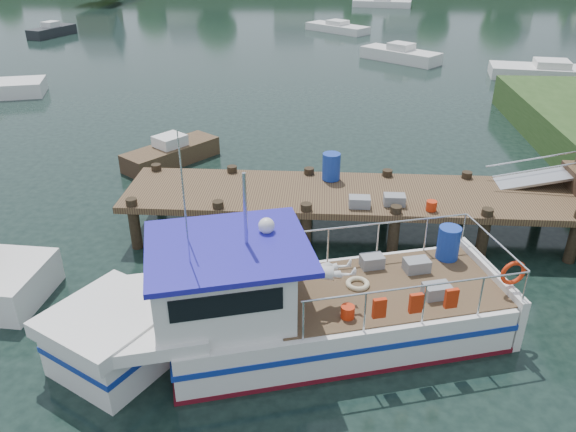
# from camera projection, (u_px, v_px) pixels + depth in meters

# --- Properties ---
(ground_plane) EXTENTS (160.00, 160.00, 0.00)m
(ground_plane) POSITION_uv_depth(u_px,v_px,m) (323.00, 232.00, 17.54)
(ground_plane) COLOR black
(dock) EXTENTS (16.60, 3.00, 4.78)m
(dock) POSITION_uv_depth(u_px,v_px,m) (551.00, 171.00, 16.15)
(dock) COLOR #4C3824
(dock) RESTS_ON ground
(lobster_boat) EXTENTS (10.49, 5.42, 5.08)m
(lobster_boat) POSITION_uv_depth(u_px,v_px,m) (281.00, 309.00, 12.49)
(lobster_boat) COLOR silver
(lobster_boat) RESTS_ON ground
(moored_rowboat) EXTENTS (3.50, 3.97, 1.16)m
(moored_rowboat) POSITION_uv_depth(u_px,v_px,m) (171.00, 153.00, 22.45)
(moored_rowboat) COLOR #4C3824
(moored_rowboat) RESTS_ON ground
(moored_far) EXTENTS (7.02, 3.43, 1.14)m
(moored_far) POSITION_uv_depth(u_px,v_px,m) (382.00, 3.00, 66.09)
(moored_far) COLOR silver
(moored_far) RESTS_ON ground
(moored_b) EXTENTS (5.58, 5.10, 1.25)m
(moored_b) POSITION_uv_depth(u_px,v_px,m) (400.00, 54.00, 39.50)
(moored_b) COLOR silver
(moored_b) RESTS_ON ground
(moored_c) EXTENTS (7.46, 3.49, 1.13)m
(moored_c) POSITION_uv_depth(u_px,v_px,m) (550.00, 72.00, 35.02)
(moored_c) COLOR silver
(moored_c) RESTS_ON ground
(moored_d) EXTENTS (5.85, 5.33, 1.01)m
(moored_d) POSITION_uv_depth(u_px,v_px,m) (337.00, 28.00, 50.51)
(moored_d) COLOR silver
(moored_d) RESTS_ON ground
(moored_e) EXTENTS (2.91, 4.67, 1.22)m
(moored_e) POSITION_uv_depth(u_px,v_px,m) (52.00, 31.00, 48.50)
(moored_e) COLOR black
(moored_e) RESTS_ON ground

